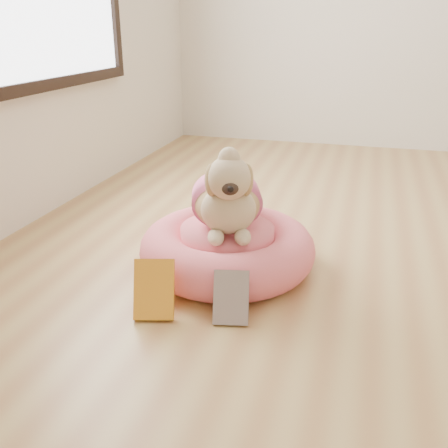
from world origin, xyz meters
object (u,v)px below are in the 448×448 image
(book_yellow, at_px, (154,289))
(dog, at_px, (227,184))
(book_white, at_px, (231,297))
(pet_bed, at_px, (227,249))

(book_yellow, bearing_deg, dog, 55.03)
(dog, xyz_separation_m, book_yellow, (-0.15, -0.42, -0.27))
(dog, relative_size, book_white, 2.70)
(pet_bed, relative_size, dog, 1.44)
(pet_bed, xyz_separation_m, dog, (-0.00, 0.00, 0.28))
(dog, xyz_separation_m, book_white, (0.12, -0.38, -0.29))
(dog, height_order, book_yellow, dog)
(book_yellow, xyz_separation_m, book_white, (0.27, 0.04, -0.01))
(pet_bed, bearing_deg, dog, 127.43)
(dog, bearing_deg, book_yellow, -127.78)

